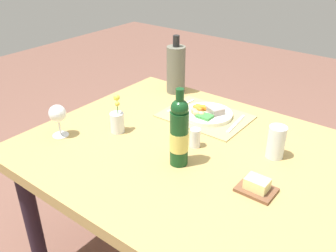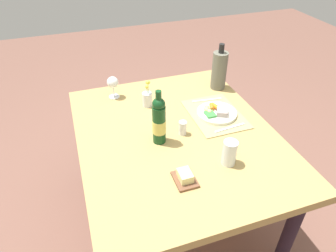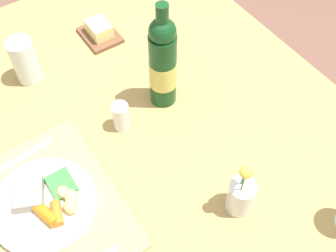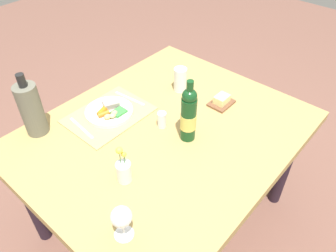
{
  "view_description": "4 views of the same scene",
  "coord_description": "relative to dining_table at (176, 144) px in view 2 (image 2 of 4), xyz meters",
  "views": [
    {
      "loc": [
        -0.73,
        1.08,
        1.53
      ],
      "look_at": [
        0.06,
        0.06,
        0.83
      ],
      "focal_mm": 39.12,
      "sensor_mm": 36.0,
      "label": 1
    },
    {
      "loc": [
        -1.27,
        0.48,
        1.78
      ],
      "look_at": [
        -0.04,
        0.07,
        0.81
      ],
      "focal_mm": 32.61,
      "sensor_mm": 36.0,
      "label": 2
    },
    {
      "loc": [
        0.61,
        -0.3,
        1.62
      ],
      "look_at": [
        0.07,
        0.06,
        0.75
      ],
      "focal_mm": 45.75,
      "sensor_mm": 36.0,
      "label": 3
    },
    {
      "loc": [
        0.87,
        0.79,
        1.78
      ],
      "look_at": [
        0.05,
        0.07,
        0.82
      ],
      "focal_mm": 35.2,
      "sensor_mm": 36.0,
      "label": 4
    }
  ],
  "objects": [
    {
      "name": "ground_plane",
      "position": [
        0.0,
        0.0,
        -0.63
      ],
      "size": [
        8.0,
        8.0,
        0.0
      ],
      "primitive_type": "plane",
      "color": "brown"
    },
    {
      "name": "dining_table",
      "position": [
        0.0,
        0.0,
        0.0
      ],
      "size": [
        1.33,
        1.09,
        0.72
      ],
      "color": "tan",
      "rests_on": "ground_plane"
    },
    {
      "name": "placemat",
      "position": [
        0.1,
        -0.29,
        0.09
      ],
      "size": [
        0.41,
        0.3,
        0.01
      ],
      "primitive_type": "cube",
      "color": "tan",
      "rests_on": "dining_table"
    },
    {
      "name": "dinner_plate",
      "position": [
        0.09,
        -0.29,
        0.1
      ],
      "size": [
        0.24,
        0.24,
        0.05
      ],
      "color": "white",
      "rests_on": "placemat"
    },
    {
      "name": "fork",
      "position": [
        -0.06,
        -0.3,
        0.09
      ],
      "size": [
        0.03,
        0.2,
        0.0
      ],
      "primitive_type": "cube",
      "rotation": [
        0.0,
        0.0,
        0.1
      ],
      "color": "silver",
      "rests_on": "placemat"
    },
    {
      "name": "knife",
      "position": [
        0.26,
        -0.31,
        0.09
      ],
      "size": [
        0.03,
        0.2,
        0.0
      ],
      "primitive_type": "cube",
      "rotation": [
        0.0,
        0.0,
        -0.11
      ],
      "color": "silver",
      "rests_on": "placemat"
    },
    {
      "name": "water_tumbler",
      "position": [
        -0.31,
        -0.16,
        0.14
      ],
      "size": [
        0.07,
        0.07,
        0.13
      ],
      "color": "silver",
      "rests_on": "dining_table"
    },
    {
      "name": "wine_bottle",
      "position": [
        -0.04,
        0.11,
        0.22
      ],
      "size": [
        0.07,
        0.07,
        0.31
      ],
      "color": "#13411C",
      "rests_on": "dining_table"
    },
    {
      "name": "wine_glass",
      "position": [
        0.51,
        0.26,
        0.19
      ],
      "size": [
        0.08,
        0.08,
        0.15
      ],
      "color": "white",
      "rests_on": "dining_table"
    },
    {
      "name": "salt_shaker",
      "position": [
        -0.02,
        -0.03,
        0.12
      ],
      "size": [
        0.04,
        0.04,
        0.08
      ],
      "primitive_type": "cylinder",
      "color": "white",
      "rests_on": "dining_table"
    },
    {
      "name": "cooler_bottle",
      "position": [
        0.4,
        -0.45,
        0.22
      ],
      "size": [
        0.1,
        0.1,
        0.32
      ],
      "color": "#636354",
      "rests_on": "dining_table"
    },
    {
      "name": "flower_vase",
      "position": [
        0.33,
        0.08,
        0.14
      ],
      "size": [
        0.06,
        0.06,
        0.18
      ],
      "color": "silver",
      "rests_on": "dining_table"
    },
    {
      "name": "butter_dish",
      "position": [
        -0.35,
        0.09,
        0.1
      ],
      "size": [
        0.13,
        0.1,
        0.05
      ],
      "color": "brown",
      "rests_on": "dining_table"
    }
  ]
}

